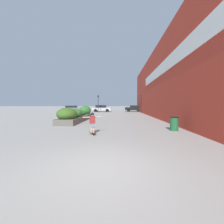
{
  "coord_description": "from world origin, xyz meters",
  "views": [
    {
      "loc": [
        0.58,
        -3.88,
        1.69
      ],
      "look_at": [
        -0.35,
        12.45,
        0.88
      ],
      "focal_mm": 24.0,
      "sensor_mm": 36.0,
      "label": 1
    }
  ],
  "objects_px": {
    "car_leftmost": "(167,109)",
    "car_center_right": "(72,108)",
    "car_center_left": "(134,108)",
    "traffic_light_left": "(98,101)",
    "skateboarder": "(92,121)",
    "trash_bin": "(174,124)",
    "traffic_light_right": "(141,100)",
    "skateboard": "(92,133)",
    "car_rightmost": "(102,108)"
  },
  "relations": [
    {
      "from": "skateboard",
      "to": "car_leftmost",
      "type": "height_order",
      "value": "car_leftmost"
    },
    {
      "from": "car_center_left",
      "to": "car_rightmost",
      "type": "bearing_deg",
      "value": 101.12
    },
    {
      "from": "car_leftmost",
      "to": "car_center_left",
      "type": "relative_size",
      "value": 0.97
    },
    {
      "from": "skateboarder",
      "to": "car_leftmost",
      "type": "relative_size",
      "value": 0.27
    },
    {
      "from": "trash_bin",
      "to": "car_leftmost",
      "type": "xyz_separation_m",
      "value": [
        7.11,
        25.13,
        0.33
      ]
    },
    {
      "from": "traffic_light_left",
      "to": "car_center_left",
      "type": "bearing_deg",
      "value": 31.18
    },
    {
      "from": "trash_bin",
      "to": "car_rightmost",
      "type": "distance_m",
      "value": 26.19
    },
    {
      "from": "traffic_light_left",
      "to": "traffic_light_right",
      "type": "relative_size",
      "value": 0.96
    },
    {
      "from": "skateboarder",
      "to": "traffic_light_left",
      "type": "bearing_deg",
      "value": 72.58
    },
    {
      "from": "car_center_left",
      "to": "traffic_light_right",
      "type": "bearing_deg",
      "value": -168.57
    },
    {
      "from": "car_center_right",
      "to": "car_rightmost",
      "type": "xyz_separation_m",
      "value": [
        7.29,
        -0.67,
        0.06
      ]
    },
    {
      "from": "trash_bin",
      "to": "car_center_left",
      "type": "relative_size",
      "value": 0.2
    },
    {
      "from": "skateboarder",
      "to": "car_center_right",
      "type": "height_order",
      "value": "car_center_right"
    },
    {
      "from": "skateboard",
      "to": "trash_bin",
      "type": "relative_size",
      "value": 0.89
    },
    {
      "from": "car_center_left",
      "to": "traffic_light_left",
      "type": "distance_m",
      "value": 9.59
    },
    {
      "from": "skateboarder",
      "to": "car_leftmost",
      "type": "height_order",
      "value": "car_leftmost"
    },
    {
      "from": "skateboard",
      "to": "trash_bin",
      "type": "height_order",
      "value": "trash_bin"
    },
    {
      "from": "trash_bin",
      "to": "car_rightmost",
      "type": "relative_size",
      "value": 0.2
    },
    {
      "from": "car_leftmost",
      "to": "car_center_right",
      "type": "relative_size",
      "value": 0.95
    },
    {
      "from": "skateboard",
      "to": "traffic_light_left",
      "type": "height_order",
      "value": "traffic_light_left"
    },
    {
      "from": "car_center_left",
      "to": "traffic_light_left",
      "type": "xyz_separation_m",
      "value": [
        -8.08,
        -4.89,
        1.66
      ]
    },
    {
      "from": "skateboard",
      "to": "car_center_right",
      "type": "height_order",
      "value": "car_center_right"
    },
    {
      "from": "traffic_light_left",
      "to": "traffic_light_right",
      "type": "xyz_separation_m",
      "value": [
        9.03,
        0.16,
        0.08
      ]
    },
    {
      "from": "trash_bin",
      "to": "traffic_light_right",
      "type": "xyz_separation_m",
      "value": [
        0.83,
        21.77,
        2.1
      ]
    },
    {
      "from": "skateboard",
      "to": "car_leftmost",
      "type": "bearing_deg",
      "value": 40.33
    },
    {
      "from": "car_center_right",
      "to": "traffic_light_right",
      "type": "bearing_deg",
      "value": 76.41
    },
    {
      "from": "traffic_light_left",
      "to": "car_leftmost",
      "type": "bearing_deg",
      "value": 12.95
    },
    {
      "from": "car_center_left",
      "to": "traffic_light_right",
      "type": "xyz_separation_m",
      "value": [
        0.96,
        -4.73,
        1.74
      ]
    },
    {
      "from": "trash_bin",
      "to": "car_leftmost",
      "type": "distance_m",
      "value": 26.12
    },
    {
      "from": "car_rightmost",
      "to": "traffic_light_right",
      "type": "relative_size",
      "value": 1.16
    },
    {
      "from": "skateboarder",
      "to": "car_center_right",
      "type": "xyz_separation_m",
      "value": [
        -10.13,
        27.17,
        -0.03
      ]
    },
    {
      "from": "car_leftmost",
      "to": "traffic_light_left",
      "type": "bearing_deg",
      "value": -77.05
    },
    {
      "from": "car_center_left",
      "to": "car_rightmost",
      "type": "relative_size",
      "value": 1.0
    },
    {
      "from": "skateboarder",
      "to": "car_center_left",
      "type": "relative_size",
      "value": 0.26
    },
    {
      "from": "skateboarder",
      "to": "car_leftmost",
      "type": "xyz_separation_m",
      "value": [
        12.17,
        26.66,
        -0.02
      ]
    },
    {
      "from": "car_center_right",
      "to": "traffic_light_left",
      "type": "relative_size",
      "value": 1.22
    },
    {
      "from": "trash_bin",
      "to": "car_center_left",
      "type": "bearing_deg",
      "value": 90.27
    },
    {
      "from": "skateboard",
      "to": "skateboarder",
      "type": "bearing_deg",
      "value": 0.0
    },
    {
      "from": "skateboard",
      "to": "traffic_light_right",
      "type": "bearing_deg",
      "value": 50.66
    },
    {
      "from": "skateboarder",
      "to": "traffic_light_right",
      "type": "height_order",
      "value": "traffic_light_right"
    },
    {
      "from": "trash_bin",
      "to": "car_leftmost",
      "type": "bearing_deg",
      "value": 74.21
    },
    {
      "from": "car_leftmost",
      "to": "traffic_light_left",
      "type": "distance_m",
      "value": 15.8
    },
    {
      "from": "trash_bin",
      "to": "traffic_light_left",
      "type": "bearing_deg",
      "value": 110.78
    },
    {
      "from": "skateboarder",
      "to": "traffic_light_left",
      "type": "xyz_separation_m",
      "value": [
        -3.14,
        23.14,
        1.68
      ]
    },
    {
      "from": "traffic_light_right",
      "to": "skateboarder",
      "type": "bearing_deg",
      "value": -104.2
    },
    {
      "from": "skateboard",
      "to": "car_rightmost",
      "type": "height_order",
      "value": "car_rightmost"
    },
    {
      "from": "skateboarder",
      "to": "car_rightmost",
      "type": "height_order",
      "value": "car_rightmost"
    },
    {
      "from": "car_center_right",
      "to": "car_rightmost",
      "type": "bearing_deg",
      "value": 84.73
    },
    {
      "from": "car_center_left",
      "to": "car_center_right",
      "type": "distance_m",
      "value": 15.09
    },
    {
      "from": "car_center_right",
      "to": "car_rightmost",
      "type": "distance_m",
      "value": 7.32
    }
  ]
}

